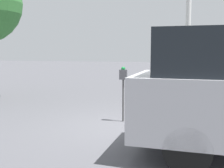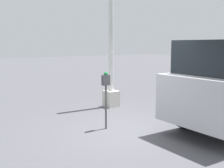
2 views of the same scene
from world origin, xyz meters
The scene contains 3 objects.
ground_plane centered at (0.00, 0.00, 0.00)m, with size 80.00×80.00×0.00m, color #4C4C51.
parking_meter_near centered at (-0.48, 0.58, 1.08)m, with size 0.20×0.12×1.46m.
lamp_post centered at (1.16, 2.58, 1.64)m, with size 0.44×0.44×5.18m.
Camera 2 is at (-4.48, -5.10, 2.14)m, focal length 45.00 mm.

